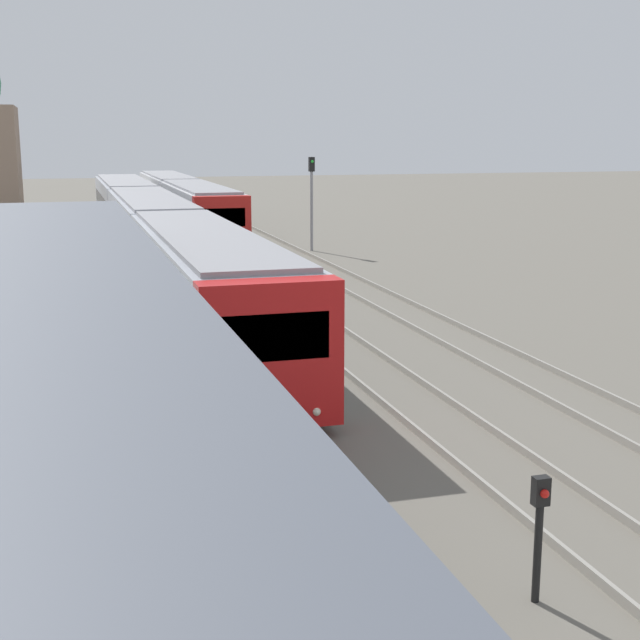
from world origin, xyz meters
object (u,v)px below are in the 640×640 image
Objects in this scene: train_far at (182,202)px; signal_post_near at (539,524)px; signal_mast_far at (312,192)px; train_near at (152,230)px; person_on_platform at (160,400)px.

signal_post_near is at bearing -92.16° from train_far.
train_far is 12.65m from signal_mast_far.
signal_mast_far is at bearing 78.97° from signal_post_near.
train_near is 9.65× the size of signal_mast_far.
train_far is at bearing 87.84° from signal_post_near.
train_near is at bearing -101.92° from train_far.
person_on_platform reaches higher than signal_post_near.
person_on_platform is 0.06× the size of train_far.
person_on_platform is at bearing -109.71° from signal_mast_far.
train_near reaches higher than signal_post_near.
train_near reaches higher than person_on_platform.
train_far reaches higher than person_on_platform.
person_on_platform is at bearing -98.02° from train_far.
train_far is at bearing 81.98° from person_on_platform.
train_far is (5.84, 41.42, -0.15)m from person_on_platform.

